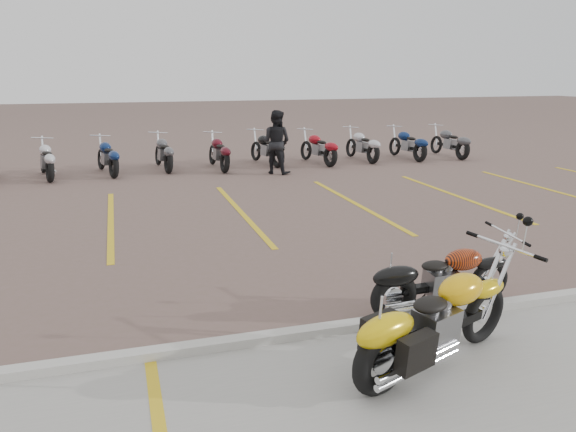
# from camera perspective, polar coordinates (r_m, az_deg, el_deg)

# --- Properties ---
(ground) EXTENTS (100.00, 100.00, 0.00)m
(ground) POSITION_cam_1_polar(r_m,az_deg,el_deg) (8.49, 1.02, -5.93)
(ground) COLOR brown
(ground) RESTS_ON ground
(curb) EXTENTS (60.00, 0.18, 0.12)m
(curb) POSITION_cam_1_polar(r_m,az_deg,el_deg) (6.74, 6.38, -11.11)
(curb) COLOR #ADAAA3
(curb) RESTS_ON ground
(parking_stripes) EXTENTS (38.00, 5.50, 0.01)m
(parking_stripes) POSITION_cam_1_polar(r_m,az_deg,el_deg) (12.19, -4.80, 0.41)
(parking_stripes) COLOR gold
(parking_stripes) RESTS_ON ground
(yellow_cruiser) EXTENTS (2.23, 0.98, 0.96)m
(yellow_cruiser) POSITION_cam_1_polar(r_m,az_deg,el_deg) (5.95, 14.37, -10.72)
(yellow_cruiser) COLOR black
(yellow_cruiser) RESTS_ON ground
(flame_cruiser) EXTENTS (2.00, 0.31, 0.82)m
(flame_cruiser) POSITION_cam_1_polar(r_m,az_deg,el_deg) (7.33, 14.98, -6.43)
(flame_cruiser) COLOR black
(flame_cruiser) RESTS_ON ground
(person_b) EXTENTS (1.15, 1.13, 1.86)m
(person_b) POSITION_cam_1_polar(r_m,az_deg,el_deg) (16.65, -1.21, 7.51)
(person_b) COLOR black
(person_b) RESTS_ON ground
(bg_bike_row) EXTENTS (17.41, 2.07, 1.10)m
(bg_bike_row) POSITION_cam_1_polar(r_m,az_deg,el_deg) (17.71, -7.24, 6.58)
(bg_bike_row) COLOR black
(bg_bike_row) RESTS_ON ground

